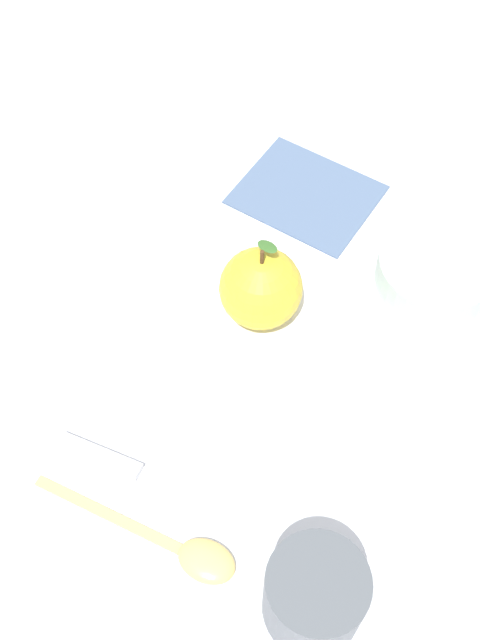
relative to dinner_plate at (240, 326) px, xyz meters
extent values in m
plane|color=silver|center=(-0.02, -0.01, -0.01)|extent=(2.40, 2.40, 0.00)
cylinder|color=white|center=(0.00, 0.00, 0.00)|extent=(0.23, 0.23, 0.02)
torus|color=white|center=(0.00, 0.00, 0.00)|extent=(0.23, 0.23, 0.01)
sphere|color=gold|center=(0.02, -0.01, 0.04)|extent=(0.08, 0.08, 0.08)
cylinder|color=#4C3319|center=(0.02, -0.01, 0.09)|extent=(0.00, 0.00, 0.02)
ellipsoid|color=#386628|center=(0.03, -0.01, 0.09)|extent=(0.02, 0.03, 0.01)
cylinder|color=#B2C6B2|center=(0.14, -0.14, 0.01)|extent=(0.11, 0.11, 0.03)
torus|color=#B2C6B2|center=(0.14, -0.14, 0.02)|extent=(0.11, 0.11, 0.01)
cylinder|color=#8E9F8E|center=(0.14, -0.14, 0.02)|extent=(0.09, 0.09, 0.01)
cylinder|color=#4C5156|center=(-0.20, -0.17, 0.03)|extent=(0.08, 0.08, 0.07)
torus|color=#4C5156|center=(-0.20, -0.17, 0.06)|extent=(0.08, 0.08, 0.01)
cylinder|color=#35393C|center=(-0.20, -0.17, 0.06)|extent=(0.06, 0.06, 0.01)
cube|color=silver|center=(-0.16, -0.05, -0.01)|extent=(0.03, 0.11, 0.00)
cube|color=silver|center=(-0.17, 0.05, 0.00)|extent=(0.02, 0.08, 0.01)
ellipsoid|color=#D8B766|center=(-0.21, -0.08, 0.00)|extent=(0.04, 0.05, 0.01)
cube|color=#D8B766|center=(-0.21, 0.01, -0.01)|extent=(0.01, 0.14, 0.01)
cube|color=slate|center=(0.19, 0.02, -0.01)|extent=(0.13, 0.15, 0.00)
camera|label=1|loc=(-0.35, -0.19, 0.61)|focal=43.67mm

